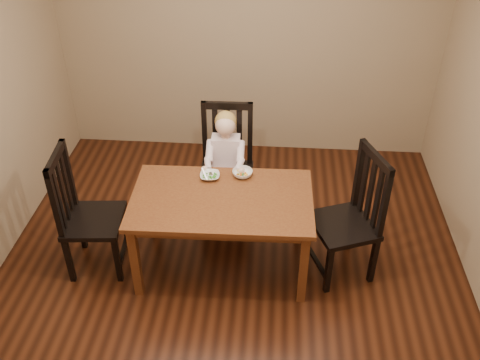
# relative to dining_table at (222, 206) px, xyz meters

# --- Properties ---
(room) EXTENTS (4.01, 4.01, 2.71)m
(room) POSITION_rel_dining_table_xyz_m (0.08, -0.02, 0.71)
(room) COLOR #401C0D
(room) RESTS_ON ground
(dining_table) EXTENTS (1.47, 0.90, 0.72)m
(dining_table) POSITION_rel_dining_table_xyz_m (0.00, 0.00, 0.00)
(dining_table) COLOR #512513
(dining_table) RESTS_ON room
(chair_child) EXTENTS (0.49, 0.47, 1.12)m
(chair_child) POSITION_rel_dining_table_xyz_m (-0.03, 0.73, -0.10)
(chair_child) COLOR black
(chair_child) RESTS_ON room
(chair_left) EXTENTS (0.50, 0.52, 1.12)m
(chair_left) POSITION_rel_dining_table_xyz_m (-1.11, -0.07, -0.10)
(chair_left) COLOR black
(chair_left) RESTS_ON room
(chair_right) EXTENTS (0.61, 0.63, 1.14)m
(chair_right) POSITION_rel_dining_table_xyz_m (1.04, 0.04, -0.10)
(chair_right) COLOR black
(chair_right) RESTS_ON room
(toddler) EXTENTS (0.34, 0.43, 0.58)m
(toddler) POSITION_rel_dining_table_xyz_m (-0.03, 0.67, 0.04)
(toddler) COLOR silver
(toddler) RESTS_ON chair_child
(bowl_peas) EXTENTS (0.18, 0.18, 0.04)m
(bowl_peas) POSITION_rel_dining_table_xyz_m (-0.13, 0.26, 0.10)
(bowl_peas) COLOR white
(bowl_peas) RESTS_ON dining_table
(bowl_veg) EXTENTS (0.20, 0.20, 0.05)m
(bowl_veg) POSITION_rel_dining_table_xyz_m (0.14, 0.32, 0.11)
(bowl_veg) COLOR white
(bowl_veg) RESTS_ON dining_table
(fork) EXTENTS (0.07, 0.12, 0.05)m
(fork) POSITION_rel_dining_table_xyz_m (-0.17, 0.24, 0.13)
(fork) COLOR silver
(fork) RESTS_ON bowl_peas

